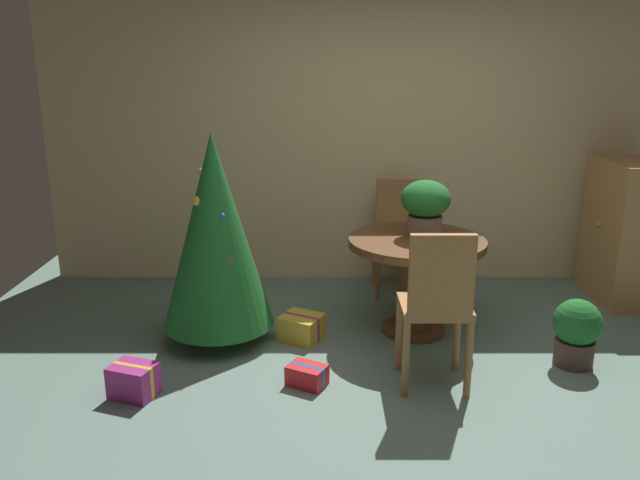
{
  "coord_description": "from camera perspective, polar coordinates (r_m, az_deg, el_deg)",
  "views": [
    {
      "loc": [
        -0.6,
        -3.43,
        1.95
      ],
      "look_at": [
        -0.61,
        0.48,
        0.83
      ],
      "focal_mm": 35.84,
      "sensor_mm": 36.0,
      "label": 1
    }
  ],
  "objects": [
    {
      "name": "gift_box_gold",
      "position": [
        4.62,
        -1.54,
        -7.81
      ],
      "size": [
        0.36,
        0.35,
        0.18
      ],
      "color": "gold",
      "rests_on": "ground_plane"
    },
    {
      "name": "wooden_cabinet",
      "position": [
        5.82,
        26.09,
        0.68
      ],
      "size": [
        0.54,
        0.76,
        1.16
      ],
      "color": "#B27F4C",
      "rests_on": "ground_plane"
    },
    {
      "name": "ground_plane",
      "position": [
        3.99,
        8.97,
        -13.52
      ],
      "size": [
        6.6,
        6.6,
        0.0
      ],
      "primitive_type": "plane",
      "color": "slate"
    },
    {
      "name": "wooden_chair_far",
      "position": [
        5.49,
        7.35,
        1.05
      ],
      "size": [
        0.46,
        0.41,
        0.95
      ],
      "color": "#9E6B3D",
      "rests_on": "ground_plane"
    },
    {
      "name": "holiday_tree",
      "position": [
        4.43,
        -9.21,
        0.74
      ],
      "size": [
        0.77,
        0.77,
        1.49
      ],
      "color": "brown",
      "rests_on": "ground_plane"
    },
    {
      "name": "potted_plant",
      "position": [
        4.52,
        22.03,
        -7.54
      ],
      "size": [
        0.31,
        0.31,
        0.45
      ],
      "color": "#4C382D",
      "rests_on": "ground_plane"
    },
    {
      "name": "gift_box_red",
      "position": [
        4.03,
        -1.05,
        -11.98
      ],
      "size": [
        0.28,
        0.25,
        0.13
      ],
      "color": "red",
      "rests_on": "ground_plane"
    },
    {
      "name": "gift_box_purple",
      "position": [
        4.05,
        -16.18,
        -11.95
      ],
      "size": [
        0.31,
        0.27,
        0.2
      ],
      "color": "#9E287A",
      "rests_on": "ground_plane"
    },
    {
      "name": "back_wall_panel",
      "position": [
        5.7,
        6.22,
        9.29
      ],
      "size": [
        6.0,
        0.1,
        2.6
      ],
      "primitive_type": "cube",
      "color": "beige",
      "rests_on": "ground_plane"
    },
    {
      "name": "round_dining_table",
      "position": [
        4.65,
        8.68,
        -2.46
      ],
      "size": [
        0.98,
        0.98,
        0.72
      ],
      "color": "brown",
      "rests_on": "ground_plane"
    },
    {
      "name": "flower_vase",
      "position": [
        4.61,
        9.52,
        3.15
      ],
      "size": [
        0.35,
        0.35,
        0.41
      ],
      "color": "#665B51",
      "rests_on": "round_dining_table"
    },
    {
      "name": "wooden_chair_near",
      "position": [
        3.84,
        10.53,
        -5.39
      ],
      "size": [
        0.42,
        0.38,
        1.01
      ],
      "color": "#9E6B3D",
      "rests_on": "ground_plane"
    }
  ]
}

